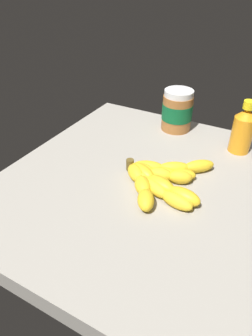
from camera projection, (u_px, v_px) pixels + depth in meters
ground_plane at (147, 187)px, 76.13cm from camera, size 70.04×74.28×4.83cm
banana_bunch at (160, 179)px, 72.02cm from camera, size 21.77×26.47×3.71cm
peanut_butter_jar at (177, 111)px, 93.98cm from camera, size 9.57×9.57×12.94cm
honey_bottle at (243, 129)px, 82.47cm from camera, size 5.95×5.95×15.08cm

